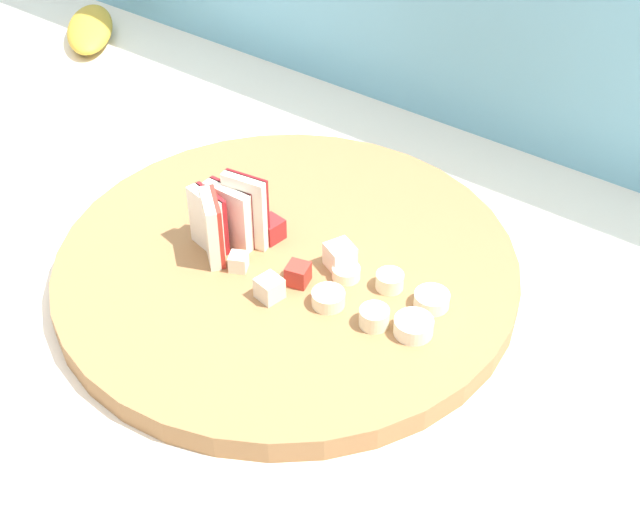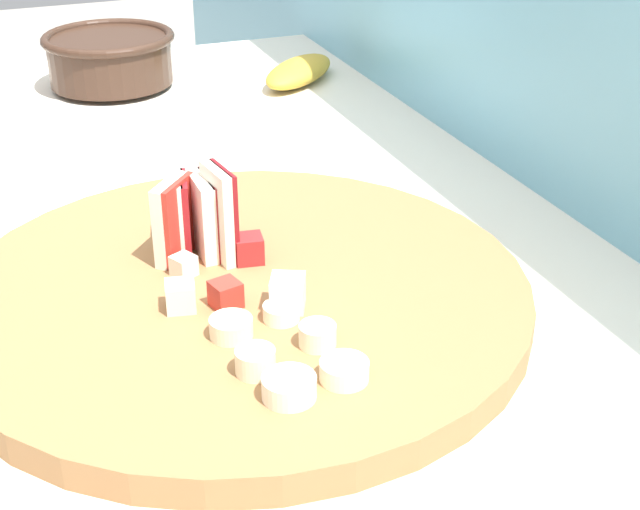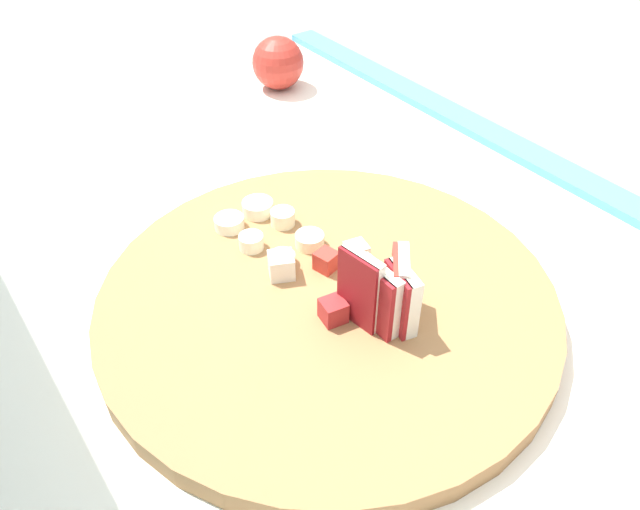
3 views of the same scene
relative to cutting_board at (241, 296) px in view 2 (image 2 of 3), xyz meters
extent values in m
cube|color=#6BADC6|center=(-0.07, 0.31, -0.26)|extent=(2.40, 0.04, 1.31)
cylinder|color=olive|center=(0.00, 0.00, 0.00)|extent=(0.38, 0.38, 0.02)
cube|color=#B22D23|center=(-0.05, -0.03, 0.04)|extent=(0.03, 0.03, 0.06)
cube|color=#EFE5CC|center=(-0.05, -0.03, 0.04)|extent=(0.04, 0.03, 0.06)
cube|color=maroon|center=(-0.06, -0.02, 0.04)|extent=(0.04, 0.01, 0.05)
cube|color=white|center=(-0.06, -0.03, 0.04)|extent=(0.04, 0.02, 0.05)
cube|color=maroon|center=(-0.05, -0.01, 0.04)|extent=(0.04, 0.00, 0.06)
cube|color=white|center=(-0.05, -0.01, 0.04)|extent=(0.04, 0.01, 0.06)
cube|color=maroon|center=(-0.04, 0.00, 0.04)|extent=(0.04, 0.01, 0.07)
cube|color=#EFE5CC|center=(-0.04, 0.00, 0.04)|extent=(0.04, 0.01, 0.07)
cube|color=beige|center=(0.02, -0.04, 0.02)|extent=(0.02, 0.02, 0.02)
cube|color=#B22D23|center=(0.03, -0.02, 0.02)|extent=(0.02, 0.02, 0.02)
cube|color=#EFE5CC|center=(0.04, 0.02, 0.02)|extent=(0.03, 0.03, 0.02)
cube|color=#EFE5CC|center=(-0.02, -0.03, 0.02)|extent=(0.02, 0.02, 0.01)
cube|color=#A32323|center=(-0.03, 0.01, 0.02)|extent=(0.02, 0.02, 0.02)
cylinder|color=beige|center=(0.06, -0.02, 0.02)|extent=(0.03, 0.03, 0.01)
cylinder|color=beige|center=(0.10, -0.02, 0.02)|extent=(0.02, 0.02, 0.01)
cylinder|color=white|center=(0.13, -0.01, 0.02)|extent=(0.03, 0.03, 0.01)
cylinder|color=white|center=(0.05, 0.01, 0.02)|extent=(0.02, 0.02, 0.01)
cylinder|color=#F4EAC6|center=(0.09, 0.02, 0.02)|extent=(0.02, 0.02, 0.01)
cylinder|color=white|center=(0.13, 0.02, 0.02)|extent=(0.03, 0.03, 0.01)
cylinder|color=#382319|center=(-0.52, 0.01, -0.01)|extent=(0.07, 0.07, 0.01)
cylinder|color=#382319|center=(-0.52, 0.01, 0.02)|extent=(0.14, 0.14, 0.05)
torus|color=#382319|center=(-0.52, 0.01, 0.05)|extent=(0.15, 0.15, 0.01)
ellipsoid|color=gold|center=(-0.46, 0.21, 0.00)|extent=(0.12, 0.13, 0.03)
camera|label=1|loc=(0.36, -0.45, 0.49)|focal=51.36mm
camera|label=2|loc=(0.52, -0.15, 0.31)|focal=52.18mm
camera|label=3|loc=(-0.30, 0.23, 0.37)|focal=35.21mm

